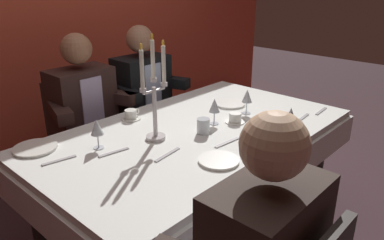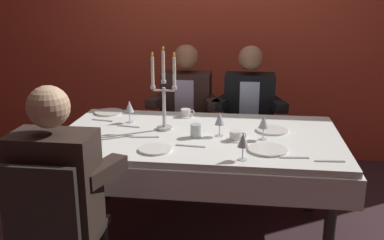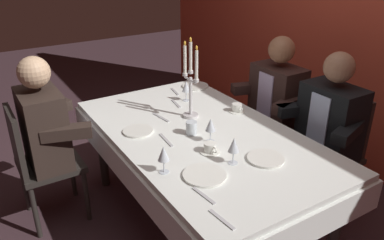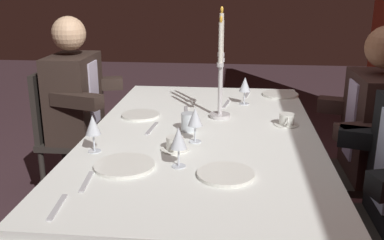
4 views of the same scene
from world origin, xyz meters
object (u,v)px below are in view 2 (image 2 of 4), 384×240
(dinner_plate_2, at_px, (155,149))
(seated_diner_0, at_px, (55,183))
(wine_glass_3, at_px, (264,122))
(seated_diner_2, at_px, (249,104))
(dinner_plate_1, at_px, (109,112))
(candelabra, at_px, (164,96))
(seated_diner_1, at_px, (186,102))
(wine_glass_1, at_px, (220,119))
(dinner_plate_3, at_px, (272,130))
(wine_glass_2, at_px, (129,107))
(coffee_cup_1, at_px, (186,113))
(dinner_plate_0, at_px, (268,150))
(dining_table, at_px, (199,150))
(coffee_cup_0, at_px, (236,136))
(wine_glass_0, at_px, (243,141))
(water_tumbler_0, at_px, (196,131))

(dinner_plate_2, height_order, seated_diner_0, seated_diner_0)
(wine_glass_3, xyz_separation_m, seated_diner_2, (-0.09, 0.95, -0.12))
(dinner_plate_1, height_order, seated_diner_2, seated_diner_2)
(candelabra, bearing_deg, seated_diner_1, 87.09)
(candelabra, height_order, wine_glass_1, candelabra)
(dinner_plate_3, bearing_deg, wine_glass_2, 175.46)
(dinner_plate_1, distance_m, coffee_cup_1, 0.62)
(dinner_plate_1, distance_m, dinner_plate_2, 0.97)
(dinner_plate_0, distance_m, dinner_plate_2, 0.69)
(dinner_plate_3, relative_size, seated_diner_2, 0.18)
(dinner_plate_2, bearing_deg, wine_glass_3, 24.20)
(dinner_plate_2, height_order, coffee_cup_1, coffee_cup_1)
(dining_table, height_order, dinner_plate_3, dinner_plate_3)
(dinner_plate_2, height_order, coffee_cup_0, coffee_cup_0)
(wine_glass_3, distance_m, coffee_cup_0, 0.20)
(wine_glass_2, xyz_separation_m, seated_diner_0, (-0.10, -1.09, -0.12))
(dinner_plate_1, height_order, wine_glass_2, wine_glass_2)
(candelabra, distance_m, coffee_cup_0, 0.57)
(candelabra, height_order, dinner_plate_1, candelabra)
(wine_glass_3, bearing_deg, candelabra, 168.81)
(candelabra, height_order, seated_diner_0, candelabra)
(dinner_plate_3, xyz_separation_m, coffee_cup_1, (-0.65, 0.29, 0.02))
(dinner_plate_1, relative_size, wine_glass_1, 1.39)
(wine_glass_0, xyz_separation_m, wine_glass_3, (0.12, 0.38, 0.00))
(dining_table, distance_m, wine_glass_0, 0.59)
(water_tumbler_0, bearing_deg, wine_glass_3, 1.00)
(dinner_plate_3, bearing_deg, water_tumbler_0, -159.06)
(seated_diner_1, bearing_deg, wine_glass_0, -68.85)
(dinner_plate_1, relative_size, seated_diner_2, 0.18)
(dinner_plate_3, height_order, wine_glass_0, wine_glass_0)
(dinner_plate_0, distance_m, dinner_plate_3, 0.40)
(coffee_cup_1, xyz_separation_m, seated_diner_2, (0.48, 0.47, -0.03))
(dinner_plate_0, distance_m, dinner_plate_1, 1.42)
(candelabra, relative_size, seated_diner_0, 0.47)
(wine_glass_0, distance_m, coffee_cup_1, 0.98)
(wine_glass_0, bearing_deg, seated_diner_1, 111.15)
(wine_glass_3, xyz_separation_m, seated_diner_0, (-1.06, -0.82, -0.12))
(dining_table, height_order, seated_diner_2, seated_diner_2)
(water_tumbler_0, bearing_deg, seated_diner_2, 70.06)
(water_tumbler_0, xyz_separation_m, seated_diner_0, (-0.62, -0.82, -0.05))
(wine_glass_2, distance_m, seated_diner_1, 0.76)
(seated_diner_1, bearing_deg, wine_glass_1, -68.84)
(wine_glass_1, relative_size, coffee_cup_1, 1.24)
(seated_diner_1, height_order, seated_diner_2, same)
(water_tumbler_0, bearing_deg, candelabra, 149.28)
(dining_table, height_order, dinner_plate_2, dinner_plate_2)
(dinner_plate_1, xyz_separation_m, wine_glass_2, (0.23, -0.23, 0.11))
(dinner_plate_2, xyz_separation_m, seated_diner_0, (-0.41, -0.53, -0.01))
(dinner_plate_0, relative_size, coffee_cup_0, 1.83)
(dining_table, bearing_deg, wine_glass_2, 158.93)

